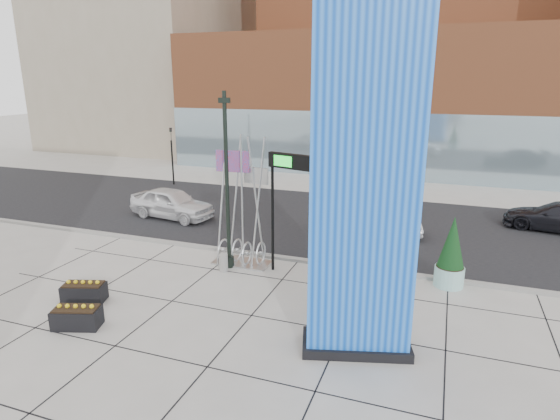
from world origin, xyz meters
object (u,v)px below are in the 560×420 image
(public_art_sculpture, at_px, (242,231))
(car_silver_mid, at_px, (373,220))
(car_white_west, at_px, (172,203))
(concrete_bollard, at_px, (223,263))
(lamp_post, at_px, (227,199))
(blue_pylon, at_px, (364,182))
(overhead_street_sign, at_px, (293,171))

(public_art_sculpture, bearing_deg, car_silver_mid, 51.27)
(public_art_sculpture, relative_size, car_white_west, 1.11)
(public_art_sculpture, bearing_deg, concrete_bollard, -110.50)
(lamp_post, xyz_separation_m, concrete_bollard, (-0.03, -0.47, -2.52))
(car_white_west, bearing_deg, blue_pylon, -120.13)
(blue_pylon, bearing_deg, car_white_west, 126.06)
(lamp_post, height_order, car_silver_mid, lamp_post)
(car_white_west, relative_size, car_silver_mid, 1.03)
(concrete_bollard, bearing_deg, overhead_street_sign, 16.89)
(public_art_sculpture, height_order, car_white_west, public_art_sculpture)
(blue_pylon, relative_size, overhead_street_sign, 2.11)
(lamp_post, xyz_separation_m, overhead_street_sign, (2.60, 0.32, 1.24))
(public_art_sculpture, relative_size, overhead_street_sign, 1.12)
(blue_pylon, relative_size, concrete_bollard, 14.50)
(overhead_street_sign, height_order, car_silver_mid, overhead_street_sign)
(car_silver_mid, bearing_deg, concrete_bollard, 134.08)
(blue_pylon, relative_size, car_silver_mid, 2.14)
(blue_pylon, relative_size, lamp_post, 1.44)
(blue_pylon, distance_m, lamp_post, 7.65)
(car_white_west, bearing_deg, car_silver_mid, -77.75)
(concrete_bollard, bearing_deg, car_silver_mid, 53.13)
(concrete_bollard, xyz_separation_m, overhead_street_sign, (2.63, 0.80, 3.76))
(concrete_bollard, relative_size, car_white_west, 0.14)
(car_white_west, bearing_deg, public_art_sculpture, -118.45)
(lamp_post, height_order, public_art_sculpture, lamp_post)
(blue_pylon, xyz_separation_m, car_silver_mid, (-1.19, 10.27, -4.10))
(blue_pylon, bearing_deg, lamp_post, 129.13)
(concrete_bollard, bearing_deg, car_white_west, 136.37)
(blue_pylon, height_order, overhead_street_sign, blue_pylon)
(lamp_post, bearing_deg, overhead_street_sign, 7.09)
(lamp_post, relative_size, car_silver_mid, 1.49)
(lamp_post, distance_m, car_silver_mid, 8.01)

